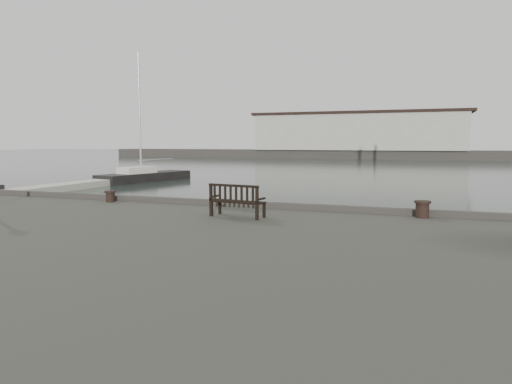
# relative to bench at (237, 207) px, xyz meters

# --- Properties ---
(ground) EXTENTS (400.00, 400.00, 0.00)m
(ground) POSITION_rel_bench_xyz_m (-1.08, 2.15, -1.85)
(ground) COLOR black
(ground) RESTS_ON ground
(pontoon) EXTENTS (2.00, 24.00, 0.50)m
(pontoon) POSITION_rel_bench_xyz_m (-21.08, 12.15, -1.60)
(pontoon) COLOR #B7B5A9
(pontoon) RESTS_ON ground
(breakwater) EXTENTS (140.00, 9.50, 12.20)m
(breakwater) POSITION_rel_bench_xyz_m (-5.64, 94.15, 2.45)
(breakwater) COLOR #383530
(breakwater) RESTS_ON ground
(bench) EXTENTS (1.63, 0.74, 0.90)m
(bench) POSITION_rel_bench_xyz_m (0.00, 0.00, 0.00)
(bench) COLOR black
(bench) RESTS_ON quay
(bollard_left) EXTENTS (0.46, 0.46, 0.39)m
(bollard_left) POSITION_rel_bench_xyz_m (-5.47, 1.53, -0.09)
(bollard_left) COLOR black
(bollard_left) RESTS_ON quay
(bollard_right) EXTENTS (0.56, 0.56, 0.47)m
(bollard_right) POSITION_rel_bench_xyz_m (4.89, 1.65, -0.05)
(bollard_right) COLOR black
(bollard_right) RESTS_ON quay
(yacht_d) EXTENTS (4.83, 10.27, 12.43)m
(yacht_d) POSITION_rel_bench_xyz_m (-19.94, 25.49, -1.62)
(yacht_d) COLOR black
(yacht_d) RESTS_ON ground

